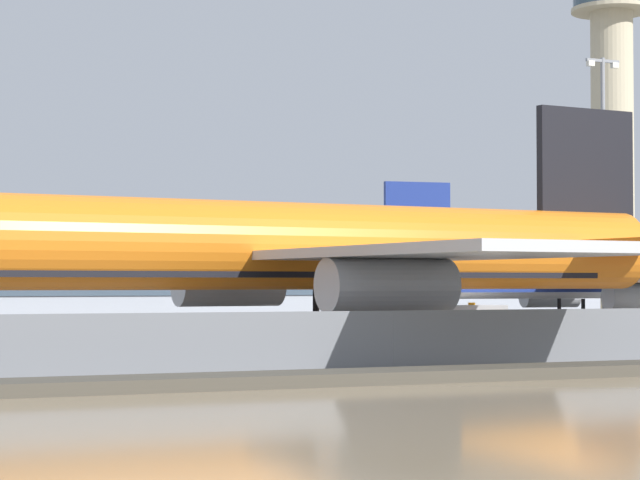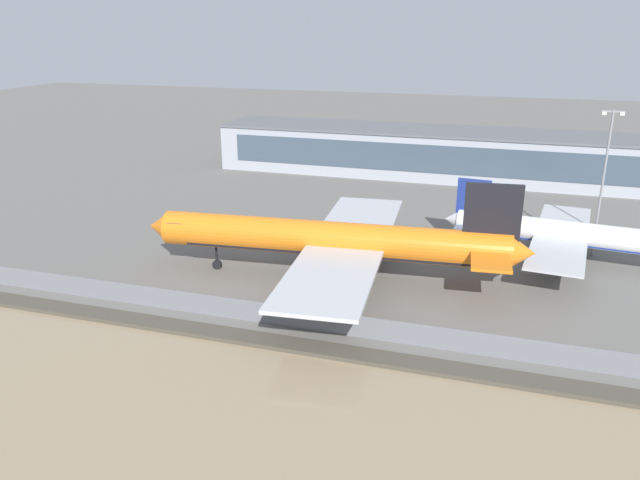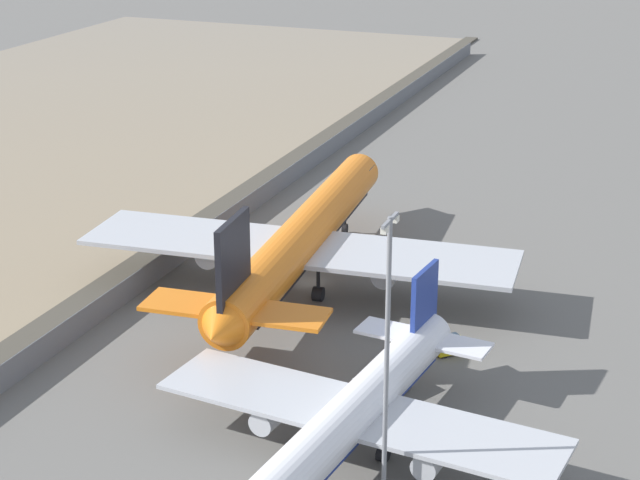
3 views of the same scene
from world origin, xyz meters
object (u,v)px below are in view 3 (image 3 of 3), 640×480
(cargo_jet_orange, at_px, (302,239))
(passenger_jet_white, at_px, (351,416))
(apron_light_mast_apron_west, at_px, (387,351))
(baggage_tug, at_px, (451,345))
(ops_van, at_px, (383,383))

(cargo_jet_orange, relative_size, passenger_jet_white, 1.40)
(passenger_jet_white, bearing_deg, cargo_jet_orange, -151.66)
(passenger_jet_white, height_order, apron_light_mast_apron_west, apron_light_mast_apron_west)
(baggage_tug, xyz_separation_m, apron_light_mast_apron_west, (26.14, 1.77, 11.84))
(cargo_jet_orange, bearing_deg, ops_van, 38.46)
(ops_van, bearing_deg, baggage_tug, 161.84)
(passenger_jet_white, distance_m, apron_light_mast_apron_west, 9.98)
(passenger_jet_white, relative_size, ops_van, 7.03)
(cargo_jet_orange, distance_m, apron_light_mast_apron_west, 42.03)
(cargo_jet_orange, height_order, baggage_tug, cargo_jet_orange)
(cargo_jet_orange, distance_m, passenger_jet_white, 36.03)
(passenger_jet_white, xyz_separation_m, ops_van, (-11.65, -1.18, -3.16))
(passenger_jet_white, height_order, ops_van, passenger_jet_white)
(cargo_jet_orange, xyz_separation_m, apron_light_mast_apron_west, (35.69, 21.12, 6.84))
(ops_van, relative_size, apron_light_mast_apron_west, 0.25)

